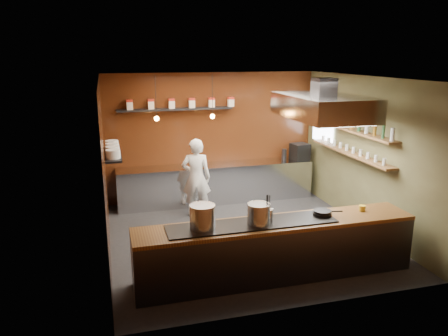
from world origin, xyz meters
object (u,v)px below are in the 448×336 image
object	(u,v)px
stockpot_large	(203,217)
chef	(196,178)
extractor_hood	(323,106)
stockpot_small	(259,214)
espresso_machine	(300,152)

from	to	relation	value
stockpot_large	chef	size ratio (longest dim) A/B	0.22
extractor_hood	stockpot_large	distance (m)	3.08
extractor_hood	stockpot_small	size ratio (longest dim) A/B	5.84
extractor_hood	stockpot_large	size ratio (longest dim) A/B	5.33
espresso_machine	chef	world-z (taller)	chef
chef	extractor_hood	bearing A→B (deg)	151.80
stockpot_small	chef	world-z (taller)	chef
stockpot_small	stockpot_large	bearing A→B (deg)	176.95
extractor_hood	chef	xyz separation A→B (m)	(-1.94, 1.78, -1.66)
extractor_hood	espresso_machine	size ratio (longest dim) A/B	5.09
stockpot_small	espresso_machine	xyz separation A→B (m)	(2.42, 3.80, -0.00)
stockpot_small	espresso_machine	size ratio (longest dim) A/B	0.87
extractor_hood	stockpot_large	bearing A→B (deg)	-153.79
extractor_hood	stockpot_small	xyz separation A→B (m)	(-1.62, -1.26, -1.40)
stockpot_large	stockpot_small	bearing A→B (deg)	-3.05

